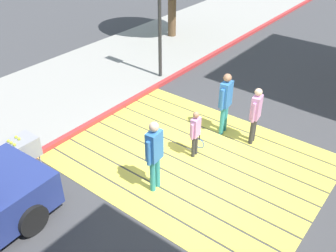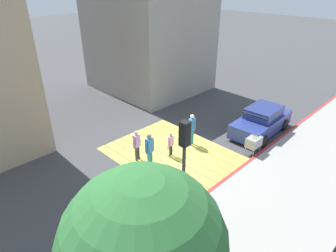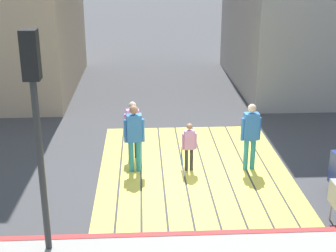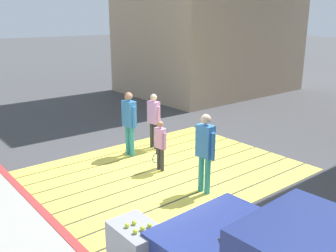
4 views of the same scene
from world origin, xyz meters
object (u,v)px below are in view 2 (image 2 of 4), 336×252
object	(u,v)px
car_parked_near_curb	(261,121)
street_tree	(142,246)
traffic_light_corner	(184,155)
pedestrian_child_with_racket	(171,143)
tennis_ball_cart	(254,142)
pedestrian_adult_lead	(137,143)
pedestrian_adult_side	(192,127)
pedestrian_adult_trailing	(150,148)

from	to	relation	value
car_parked_near_curb	street_tree	xyz separation A→B (m)	(-3.78, 12.08, 2.90)
traffic_light_corner	pedestrian_child_with_racket	size ratio (longest dim) A/B	3.25
tennis_ball_cart	traffic_light_corner	bearing A→B (deg)	96.34
car_parked_near_curb	traffic_light_corner	distance (m)	8.91
pedestrian_adult_lead	pedestrian_adult_side	bearing A→B (deg)	-106.52
pedestrian_adult_lead	pedestrian_child_with_racket	world-z (taller)	pedestrian_adult_lead
pedestrian_adult_trailing	pedestrian_adult_side	xyz separation A→B (m)	(-0.02, -2.98, -0.00)
street_tree	pedestrian_adult_lead	size ratio (longest dim) A/B	3.26
street_tree	traffic_light_corner	bearing A→B (deg)	-58.72
car_parked_near_curb	pedestrian_child_with_racket	bearing A→B (deg)	70.40
traffic_light_corner	pedestrian_adult_side	xyz separation A→B (m)	(3.52, -4.58, -1.99)
street_tree	car_parked_near_curb	bearing A→B (deg)	-72.64
pedestrian_adult_trailing	pedestrian_child_with_racket	xyz separation A→B (m)	(-0.01, -1.39, -0.31)
car_parked_near_curb	pedestrian_child_with_racket	xyz separation A→B (m)	(1.95, 5.47, 0.00)
car_parked_near_curb	street_tree	world-z (taller)	street_tree
street_tree	tennis_ball_cart	xyz separation A→B (m)	(2.87, -9.72, -2.93)
pedestrian_adult_trailing	tennis_ball_cart	bearing A→B (deg)	-122.43
tennis_ball_cart	pedestrian_adult_side	size ratio (longest dim) A/B	0.57
pedestrian_adult_lead	pedestrian_child_with_racket	distance (m)	1.71
pedestrian_adult_lead	pedestrian_adult_side	world-z (taller)	pedestrian_adult_side
traffic_light_corner	pedestrian_adult_lead	size ratio (longest dim) A/B	2.60
car_parked_near_curb	pedestrian_adult_trailing	world-z (taller)	pedestrian_adult_trailing
car_parked_near_curb	traffic_light_corner	xyz separation A→B (m)	(-1.58, 8.47, 2.30)
car_parked_near_curb	pedestrian_child_with_racket	size ratio (longest dim) A/B	3.35
tennis_ball_cart	pedestrian_adult_side	world-z (taller)	pedestrian_adult_side
car_parked_near_curb	pedestrian_adult_lead	xyz separation A→B (m)	(2.84, 6.91, 0.22)
car_parked_near_curb	traffic_light_corner	world-z (taller)	traffic_light_corner
traffic_light_corner	tennis_ball_cart	bearing A→B (deg)	-83.66
car_parked_near_curb	tennis_ball_cart	xyz separation A→B (m)	(-0.90, 2.36, -0.04)
pedestrian_adult_lead	pedestrian_adult_trailing	xyz separation A→B (m)	(-0.88, -0.05, 0.10)
pedestrian_adult_trailing	street_tree	bearing A→B (deg)	137.71
pedestrian_adult_side	car_parked_near_curb	bearing A→B (deg)	-116.51
car_parked_near_curb	pedestrian_adult_side	world-z (taller)	pedestrian_adult_side
car_parked_near_curb	pedestrian_adult_trailing	xyz separation A→B (m)	(1.96, 6.86, 0.32)
traffic_light_corner	pedestrian_adult_side	bearing A→B (deg)	-52.46
pedestrian_adult_side	pedestrian_child_with_racket	size ratio (longest dim) A/B	1.38
tennis_ball_cart	pedestrian_adult_side	distance (m)	3.24
traffic_light_corner	tennis_ball_cart	distance (m)	6.57
traffic_light_corner	street_tree	distance (m)	4.27
tennis_ball_cart	pedestrian_adult_trailing	bearing A→B (deg)	57.57
tennis_ball_cart	pedestrian_child_with_racket	bearing A→B (deg)	47.52
pedestrian_adult_side	traffic_light_corner	bearing A→B (deg)	127.54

